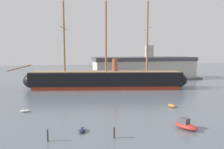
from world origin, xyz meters
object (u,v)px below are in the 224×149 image
motorboat_foreground_right (186,125)px  dinghy_mid_left (25,111)px  tall_ship (106,79)px  seagull_in_flight (123,53)px  dinghy_foreground_left (82,130)px  dinghy_mid_right (172,106)px  dockside_warehouse_right (144,68)px  mooring_piling_nearest (114,133)px  dinghy_distant_centre (98,85)px  mooring_piling_left_pair (48,135)px

motorboat_foreground_right → dinghy_mid_left: size_ratio=2.13×
tall_ship → dinghy_mid_left: bearing=-131.2°
dinghy_mid_left → seagull_in_flight: bearing=-24.2°
dinghy_foreground_left → dinghy_mid_left: dinghy_foreground_left is taller
motorboat_foreground_right → dinghy_mid_left: motorboat_foreground_right is taller
dinghy_mid_right → dockside_warehouse_right: 57.31m
dinghy_mid_right → dockside_warehouse_right: bearing=76.7°
mooring_piling_nearest → dinghy_mid_left: bearing=129.3°
seagull_in_flight → dinghy_mid_left: bearing=155.8°
dinghy_mid_right → seagull_in_flight: 20.58m
dinghy_mid_left → dockside_warehouse_right: (48.22, 52.72, 5.06)m
tall_ship → dinghy_mid_left: tall_ship is taller
dinghy_distant_centre → dockside_warehouse_right: dockside_warehouse_right is taller
mooring_piling_nearest → dockside_warehouse_right: (31.85, 72.71, 4.45)m
dinghy_distant_centre → mooring_piling_left_pair: mooring_piling_left_pair is taller
dinghy_foreground_left → mooring_piling_left_pair: bearing=-150.9°
motorboat_foreground_right → dinghy_mid_left: 35.26m
mooring_piling_left_pair → mooring_piling_nearest: bearing=-5.2°
dinghy_distant_centre → mooring_piling_nearest: bearing=-96.2°
dockside_warehouse_right → seagull_in_flight: bearing=-113.9°
seagull_in_flight → dockside_warehouse_right: bearing=66.1°
dinghy_mid_left → dinghy_distant_centre: size_ratio=1.05×
tall_ship → mooring_piling_nearest: bearing=-99.5°
dinghy_foreground_left → mooring_piling_nearest: bearing=-40.3°
motorboat_foreground_right → mooring_piling_nearest: bearing=-174.1°
mooring_piling_left_pair → seagull_in_flight: bearing=33.3°
motorboat_foreground_right → mooring_piling_left_pair: size_ratio=2.68×
mooring_piling_nearest → seagull_in_flight: 17.16m
dinghy_mid_right → mooring_piling_nearest: (-18.76, -17.14, 0.56)m
mooring_piling_left_pair → tall_ship: bearing=68.5°
seagull_in_flight → mooring_piling_left_pair: bearing=-146.7°
motorboat_foreground_right → mooring_piling_left_pair: bearing=-178.9°
dinghy_foreground_left → dinghy_distant_centre: dinghy_foreground_left is taller
motorboat_foreground_right → dockside_warehouse_right: dockside_warehouse_right is taller
mooring_piling_left_pair → dockside_warehouse_right: (42.28, 71.76, 4.39)m
mooring_piling_nearest → dockside_warehouse_right: 79.50m
tall_ship → mooring_piling_nearest: (-8.01, -47.80, -2.54)m
tall_ship → dinghy_mid_right: bearing=-70.7°
dockside_warehouse_right → mooring_piling_nearest: bearing=-113.7°
dinghy_foreground_left → dinghy_mid_left: (-11.56, 15.92, -0.03)m
dockside_warehouse_right → tall_ship: bearing=-133.7°
mooring_piling_left_pair → dockside_warehouse_right: size_ratio=0.04×
dinghy_foreground_left → motorboat_foreground_right: 18.60m
mooring_piling_nearest → mooring_piling_left_pair: mooring_piling_left_pair is taller
dinghy_distant_centre → seagull_in_flight: size_ratio=2.41×
dinghy_distant_centre → tall_ship: bearing=-75.1°
mooring_piling_nearest → dockside_warehouse_right: dockside_warehouse_right is taller
mooring_piling_left_pair → dockside_warehouse_right: 83.40m
motorboat_foreground_right → dinghy_mid_right: (5.16, 15.74, -0.36)m
mooring_piling_nearest → seagull_in_flight: (4.40, 10.67, 12.69)m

